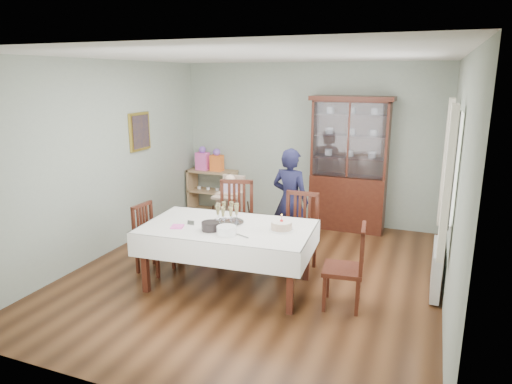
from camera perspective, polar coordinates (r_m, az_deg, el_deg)
The scene contains 25 objects.
floor at distance 5.98m, azimuth -0.10°, elevation -10.17°, with size 5.00×5.00×0.00m, color #593319.
room_shell at distance 5.99m, azimuth 1.77°, elevation 6.87°, with size 5.00×5.00×5.00m.
dining_table at distance 5.54m, azimuth -3.49°, elevation -7.95°, with size 2.08×1.29×0.76m.
china_cabinet at distance 7.55m, azimuth 11.58°, elevation 3.68°, with size 1.30×0.48×2.18m.
sideboard at distance 8.50m, azimuth -5.45°, elevation 0.10°, with size 0.90×0.38×0.80m.
picture_frame at distance 7.27m, azimuth -14.34°, elevation 7.33°, with size 0.04×0.48×0.58m, color gold.
window at distance 5.45m, azimuth 23.46°, elevation 3.30°, with size 0.04×1.02×1.22m, color white.
curtain_left at distance 4.86m, azimuth 22.82°, elevation 0.93°, with size 0.07×0.30×1.55m, color silver.
curtain_right at distance 6.07m, azimuth 22.66°, elevation 3.44°, with size 0.07×0.30×1.55m, color silver.
radiator at distance 5.79m, azimuth 21.63°, elevation -8.86°, with size 0.10×0.80×0.55m, color white.
chair_far_left at distance 6.36m, azimuth -2.60°, elevation -5.56°, with size 0.60×0.60×1.08m.
chair_far_right at distance 6.00m, azimuth 5.23°, elevation -7.02°, with size 0.46×0.46×1.02m.
chair_end_left at distance 6.12m, azimuth -12.60°, elevation -7.28°, with size 0.44×0.44×0.89m.
chair_end_right at distance 5.18m, azimuth 10.94°, elevation -11.07°, with size 0.47×0.47×0.94m.
woman at distance 6.48m, azimuth 4.29°, elevation -1.13°, with size 0.55×0.36×1.52m, color black.
high_chair at distance 6.90m, azimuth -3.16°, elevation -3.10°, with size 0.48×0.48×1.07m.
champagne_tray at distance 5.48m, azimuth -3.59°, elevation -3.19°, with size 0.40×0.40×0.24m.
birthday_cake at distance 5.25m, azimuth 3.21°, elevation -4.26°, with size 0.28×0.28×0.19m.
plate_stack_dark at distance 5.26m, azimuth -5.69°, elevation -4.27°, with size 0.21×0.21×0.10m, color black.
plate_stack_white at distance 5.11m, azimuth -3.70°, elevation -4.81°, with size 0.22×0.22×0.09m, color white.
napkin_stack at distance 5.42m, azimuth -9.81°, elevation -4.28°, with size 0.14×0.14×0.02m, color #FF5DBF.
cutlery at distance 5.56m, azimuth -8.48°, elevation -3.79°, with size 0.11×0.17×0.01m, color silver, non-canonical shape.
cake_knife at distance 5.08m, azimuth -2.03°, elevation -5.41°, with size 0.26×0.02×0.01m, color silver.
gift_bag_pink at distance 8.44m, azimuth -6.70°, elevation 4.08°, with size 0.24×0.17×0.43m.
gift_bag_orange at distance 8.31m, azimuth -4.92°, elevation 3.89°, with size 0.22×0.16×0.41m.
Camera 1 is at (2.00, -5.06, 2.48)m, focal length 32.00 mm.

